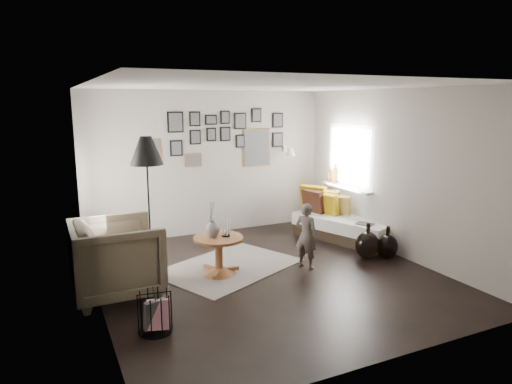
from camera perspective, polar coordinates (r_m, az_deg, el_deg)
name	(u,v)px	position (r m, az deg, el deg)	size (l,w,h in m)	color
ground	(268,275)	(6.51, 1.51, -10.36)	(4.80, 4.80, 0.00)	black
wall_back	(209,163)	(8.34, -5.92, 3.61)	(4.50, 4.50, 0.00)	#A0978C
wall_front	(391,228)	(4.21, 16.54, -4.30)	(4.50, 4.50, 0.00)	#A0978C
wall_left	(93,199)	(5.53, -19.70, -0.85)	(4.80, 4.80, 0.00)	#A0978C
wall_right	(397,173)	(7.44, 17.24, 2.24)	(4.80, 4.80, 0.00)	#A0978C
ceiling	(269,86)	(6.06, 1.64, 13.16)	(4.80, 4.80, 0.00)	white
door_left	(86,200)	(6.76, -20.49, -0.98)	(0.00, 2.14, 2.14)	white
window_right	(341,183)	(8.47, 10.62, 1.07)	(0.15, 1.32, 1.30)	white
gallery_wall	(224,138)	(8.38, -4.07, 6.72)	(2.74, 0.03, 1.08)	brown
wall_sconce	(290,152)	(8.72, 4.33, 5.04)	(0.18, 0.36, 0.16)	white
rug	(229,267)	(6.82, -3.43, -9.30)	(1.95, 1.36, 0.01)	beige
pedestal_table	(219,257)	(6.47, -4.66, -8.13)	(0.70, 0.70, 0.55)	brown
vase	(212,227)	(6.33, -5.46, -4.33)	(0.20, 0.20, 0.50)	black
candles	(226,227)	(6.38, -3.79, -4.43)	(0.12, 0.12, 0.26)	black
daybed	(342,223)	(8.28, 10.67, -3.81)	(1.35, 1.95, 0.88)	black
magazine_on_daybed	(365,224)	(7.76, 13.46, -3.90)	(0.20, 0.27, 0.01)	black
armchair	(117,258)	(5.97, -16.99, -7.94)	(1.03, 1.06, 0.97)	brown
armchair_cushion	(116,257)	(6.02, -17.06, -7.83)	(0.44, 0.44, 0.11)	white
floor_lamp	(147,156)	(6.40, -13.52, 4.41)	(0.45, 0.45, 1.94)	black
magazine_basket	(155,313)	(5.07, -12.50, -14.52)	(0.39, 0.39, 0.43)	black
demijohn_large	(367,245)	(7.31, 13.75, -6.45)	(0.37, 0.37, 0.56)	black
demijohn_small	(387,246)	(7.41, 16.08, -6.52)	(0.33, 0.33, 0.51)	black
child	(306,236)	(6.67, 6.32, -5.46)	(0.36, 0.23, 0.98)	#544942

